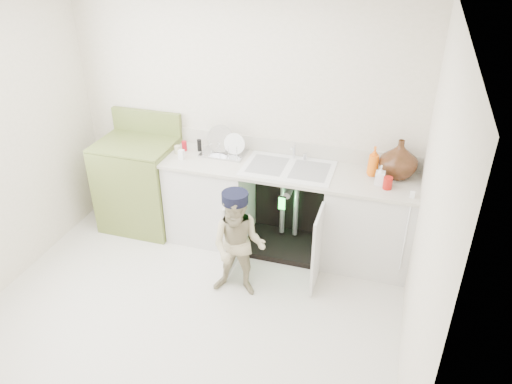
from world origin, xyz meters
TOP-DOWN VIEW (x-y plane):
  - ground at (0.00, 0.00)m, footprint 3.50×3.50m
  - room_shell at (0.00, 0.00)m, footprint 6.00×5.50m
  - counter_run at (0.59, 1.21)m, footprint 2.44×1.02m
  - avocado_stove at (-1.05, 1.18)m, footprint 0.78×0.65m
  - repair_worker at (0.32, 0.41)m, footprint 0.56×0.67m

SIDE VIEW (x-z plane):
  - ground at x=0.00m, z-range 0.00..0.00m
  - counter_run at x=0.59m, z-range -0.15..1.11m
  - avocado_stove at x=-1.05m, z-range -0.11..1.10m
  - repair_worker at x=0.32m, z-range 0.00..1.02m
  - room_shell at x=0.00m, z-range 0.62..1.88m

